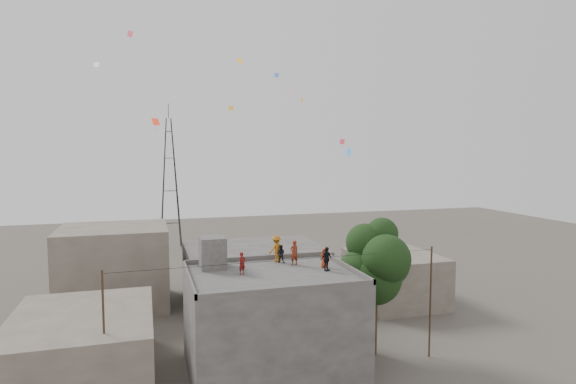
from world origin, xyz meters
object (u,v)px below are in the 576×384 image
object	(u,v)px
person_red_adult	(294,253)
person_dark_adult	(326,259)
stair_head_box	(213,252)
tree	(376,264)
transmission_tower	(170,184)

from	to	relation	value
person_red_adult	person_dark_adult	bearing A→B (deg)	111.30
stair_head_box	tree	size ratio (longest dim) A/B	0.22
person_dark_adult	transmission_tower	bearing A→B (deg)	73.72
stair_head_box	person_dark_adult	bearing A→B (deg)	-22.95
tree	person_red_adult	distance (m)	5.55
stair_head_box	tree	world-z (taller)	tree
stair_head_box	tree	xyz separation A→B (m)	(10.57, -2.00, -1.00)
transmission_tower	tree	bearing A→B (deg)	-73.91
stair_head_box	person_dark_adult	distance (m)	7.27
person_red_adult	person_dark_adult	xyz separation A→B (m)	(1.47, -2.07, -0.06)
stair_head_box	tree	distance (m)	10.80
transmission_tower	stair_head_box	bearing A→B (deg)	-88.77
person_dark_adult	stair_head_box	bearing A→B (deg)	130.22
tree	person_dark_adult	bearing A→B (deg)	-167.90
tree	person_red_adult	world-z (taller)	tree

